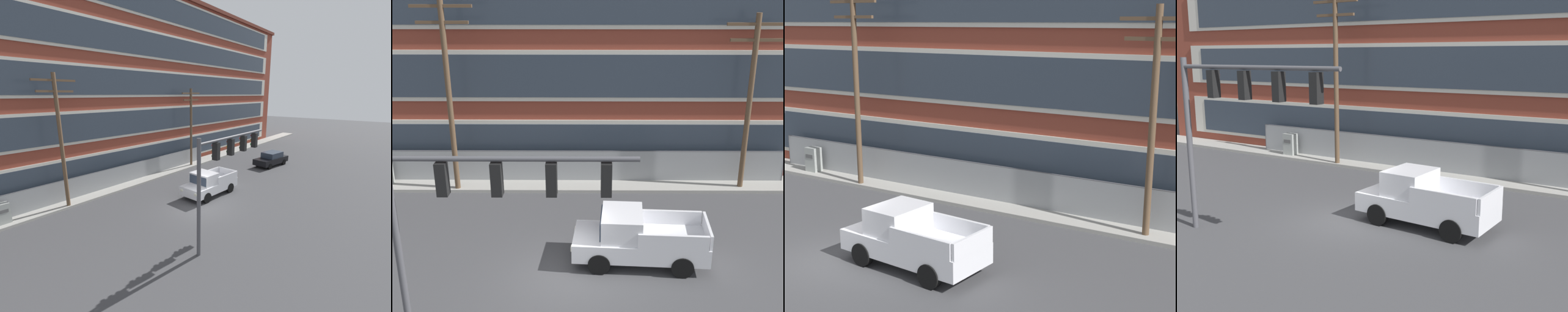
% 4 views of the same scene
% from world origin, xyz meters
% --- Properties ---
extents(ground_plane, '(160.00, 160.00, 0.00)m').
position_xyz_m(ground_plane, '(0.00, 0.00, 0.00)').
color(ground_plane, '#424244').
extents(sidewalk_building_side, '(80.00, 2.00, 0.16)m').
position_xyz_m(sidewalk_building_side, '(0.00, 8.20, 0.08)').
color(sidewalk_building_side, '#9E9B93').
rests_on(sidewalk_building_side, ground).
extents(chain_link_fence, '(22.90, 0.06, 1.78)m').
position_xyz_m(chain_link_fence, '(-0.63, 8.52, 0.91)').
color(chain_link_fence, gray).
rests_on(chain_link_fence, ground).
extents(traffic_signal_mast, '(6.55, 0.43, 6.03)m').
position_xyz_m(traffic_signal_mast, '(-2.03, -3.39, 4.54)').
color(traffic_signal_mast, '#4C4C51').
rests_on(traffic_signal_mast, ground).
extents(pickup_truck_white, '(5.09, 2.40, 2.00)m').
position_xyz_m(pickup_truck_white, '(2.65, 1.05, 0.95)').
color(pickup_truck_white, silver).
rests_on(pickup_truck_white, ground).
extents(utility_pole_near_corner, '(2.78, 0.26, 9.38)m').
position_xyz_m(utility_pole_near_corner, '(-5.72, 7.48, 5.22)').
color(utility_pole_near_corner, brown).
rests_on(utility_pole_near_corner, ground).
extents(electrical_cabinet, '(0.74, 0.56, 1.44)m').
position_xyz_m(electrical_cabinet, '(-9.54, 7.95, 0.72)').
color(electrical_cabinet, '#939993').
rests_on(electrical_cabinet, ground).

